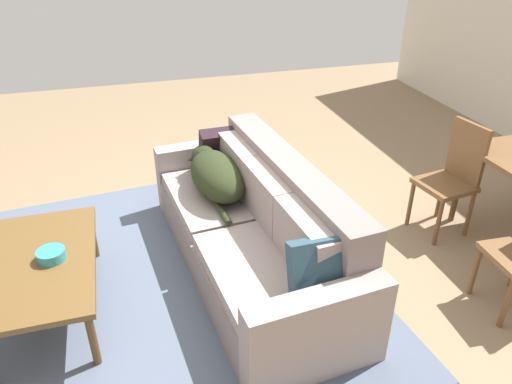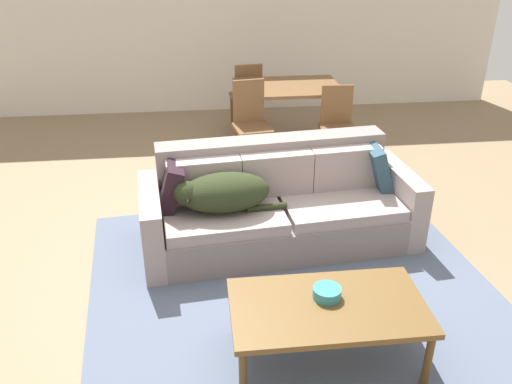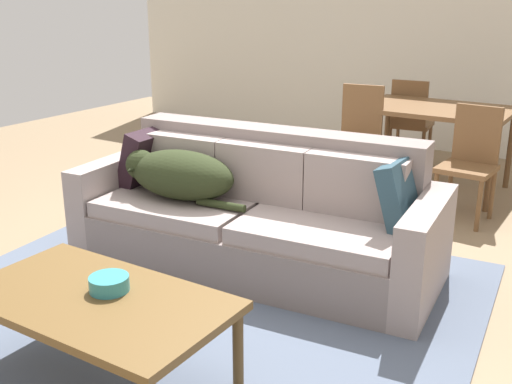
% 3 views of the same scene
% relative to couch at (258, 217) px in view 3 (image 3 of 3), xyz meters
% --- Properties ---
extents(ground_plane, '(10.00, 10.00, 0.00)m').
position_rel_couch_xyz_m(ground_plane, '(-0.20, -0.23, -0.33)').
color(ground_plane, '#8A7254').
extents(back_partition, '(8.00, 0.12, 2.70)m').
position_rel_couch_xyz_m(back_partition, '(-0.20, 3.77, 1.02)').
color(back_partition, silver).
rests_on(back_partition, ground).
extents(area_rug, '(3.36, 3.13, 0.01)m').
position_rel_couch_xyz_m(area_rug, '(0.01, -0.74, -0.33)').
color(area_rug, slate).
rests_on(area_rug, ground).
extents(couch, '(2.43, 1.12, 0.87)m').
position_rel_couch_xyz_m(couch, '(0.00, 0.00, 0.00)').
color(couch, gray).
rests_on(couch, ground).
extents(dog_on_left_cushion, '(0.92, 0.47, 0.32)m').
position_rel_couch_xyz_m(dog_on_left_cushion, '(-0.50, -0.19, 0.26)').
color(dog_on_left_cushion, '#283019').
rests_on(dog_on_left_cushion, couch).
extents(throw_pillow_by_left_arm, '(0.26, 0.41, 0.42)m').
position_rel_couch_xyz_m(throw_pillow_by_left_arm, '(-0.91, -0.04, 0.27)').
color(throw_pillow_by_left_arm, black).
rests_on(throw_pillow_by_left_arm, couch).
extents(throw_pillow_by_right_arm, '(0.23, 0.40, 0.41)m').
position_rel_couch_xyz_m(throw_pillow_by_right_arm, '(0.91, 0.13, 0.28)').
color(throw_pillow_by_right_arm, '#2B4856').
rests_on(throw_pillow_by_right_arm, couch).
extents(coffee_table, '(1.23, 0.69, 0.44)m').
position_rel_couch_xyz_m(coffee_table, '(0.09, -1.50, 0.06)').
color(coffee_table, brown).
rests_on(coffee_table, ground).
extents(bowl_on_coffee_table, '(0.18, 0.18, 0.07)m').
position_rel_couch_xyz_m(bowl_on_coffee_table, '(0.10, -1.43, 0.14)').
color(bowl_on_coffee_table, teal).
rests_on(bowl_on_coffee_table, coffee_table).
extents(dining_table, '(1.28, 0.87, 0.75)m').
position_rel_couch_xyz_m(dining_table, '(0.45, 2.27, 0.35)').
color(dining_table, brown).
rests_on(dining_table, ground).
extents(dining_chair_near_left, '(0.45, 0.45, 0.96)m').
position_rel_couch_xyz_m(dining_chair_near_left, '(-0.06, 1.73, 0.19)').
color(dining_chair_near_left, brown).
rests_on(dining_chair_near_left, ground).
extents(dining_chair_near_right, '(0.42, 0.42, 0.89)m').
position_rel_couch_xyz_m(dining_chair_near_right, '(0.93, 1.63, 0.16)').
color(dining_chair_near_right, brown).
rests_on(dining_chair_near_right, ground).
extents(dining_chair_far_left, '(0.44, 0.44, 0.90)m').
position_rel_couch_xyz_m(dining_chair_far_left, '(0.01, 2.88, 0.16)').
color(dining_chair_far_left, brown).
rests_on(dining_chair_far_left, ground).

